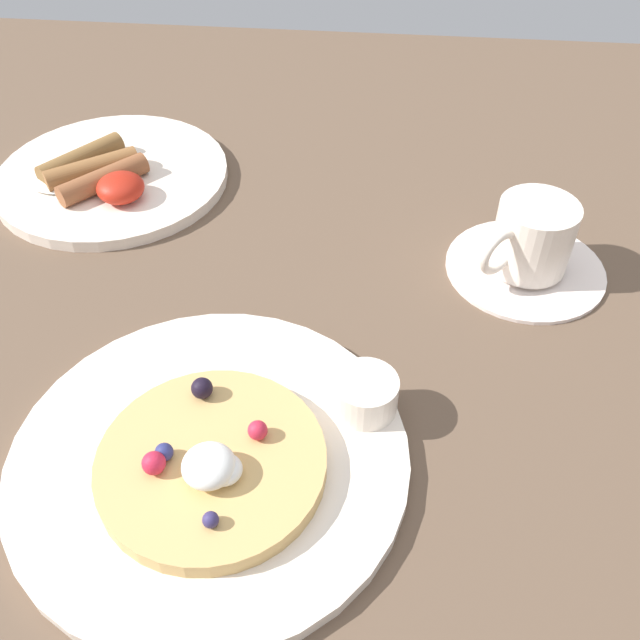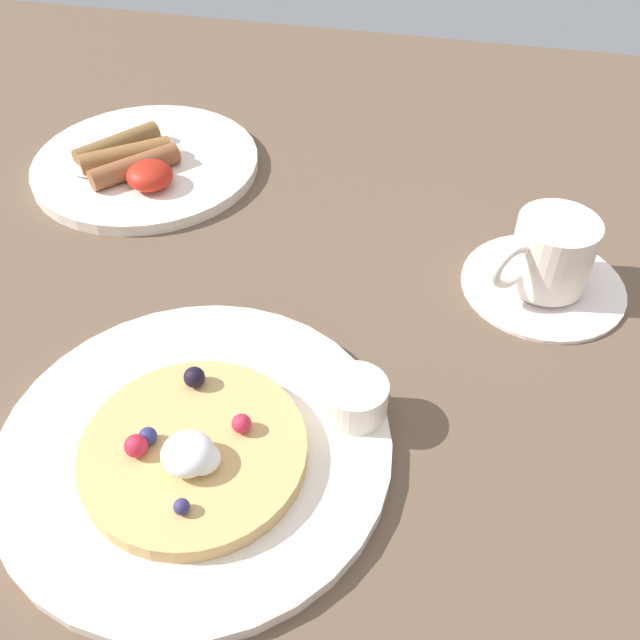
{
  "view_description": "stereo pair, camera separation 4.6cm",
  "coord_description": "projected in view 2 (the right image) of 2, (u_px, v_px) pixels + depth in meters",
  "views": [
    {
      "loc": [
        0.06,
        -0.39,
        0.43
      ],
      "look_at": [
        0.02,
        0.0,
        0.04
      ],
      "focal_mm": 39.72,
      "sensor_mm": 36.0,
      "label": 1
    },
    {
      "loc": [
        0.11,
        -0.38,
        0.43
      ],
      "look_at": [
        0.02,
        0.0,
        0.04
      ],
      "focal_mm": 39.72,
      "sensor_mm": 36.0,
      "label": 2
    }
  ],
  "objects": [
    {
      "name": "coffee_saucer",
      "position": [
        543.0,
        284.0,
        0.64
      ],
      "size": [
        0.15,
        0.15,
        0.01
      ],
      "primitive_type": "cylinder",
      "color": "white",
      "rests_on": "ground_plane"
    },
    {
      "name": "syrup_ramekin",
      "position": [
        355.0,
        397.0,
        0.51
      ],
      "size": [
        0.05,
        0.05,
        0.03
      ],
      "color": "white",
      "rests_on": "pancake_plate"
    },
    {
      "name": "ground_plane",
      "position": [
        295.0,
        364.0,
        0.59
      ],
      "size": [
        2.01,
        1.3,
        0.03
      ],
      "primitive_type": "cube",
      "color": "brown"
    },
    {
      "name": "fried_breakfast",
      "position": [
        127.0,
        161.0,
        0.75
      ],
      "size": [
        0.13,
        0.12,
        0.03
      ],
      "color": "brown",
      "rests_on": "breakfast_plate"
    },
    {
      "name": "pancake_with_berries",
      "position": [
        193.0,
        451.0,
        0.49
      ],
      "size": [
        0.16,
        0.16,
        0.04
      ],
      "color": "tan",
      "rests_on": "pancake_plate"
    },
    {
      "name": "coffee_cup",
      "position": [
        551.0,
        252.0,
        0.61
      ],
      "size": [
        0.09,
        0.08,
        0.06
      ],
      "color": "white",
      "rests_on": "coffee_saucer"
    },
    {
      "name": "pancake_plate",
      "position": [
        195.0,
        446.0,
        0.51
      ],
      "size": [
        0.28,
        0.28,
        0.01
      ],
      "primitive_type": "cylinder",
      "color": "white",
      "rests_on": "ground_plane"
    },
    {
      "name": "breakfast_plate",
      "position": [
        146.0,
        164.0,
        0.77
      ],
      "size": [
        0.24,
        0.24,
        0.01
      ],
      "primitive_type": "cylinder",
      "color": "white",
      "rests_on": "ground_plane"
    }
  ]
}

